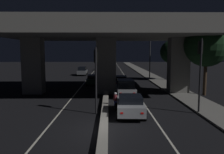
% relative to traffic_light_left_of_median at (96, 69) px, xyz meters
% --- Properties ---
extents(ground_plane, '(200.00, 200.00, 0.00)m').
position_rel_traffic_light_left_of_median_xyz_m(ground_plane, '(0.66, -3.57, -3.44)').
color(ground_plane, black).
extents(lane_line_left_inner, '(0.12, 126.00, 0.00)m').
position_rel_traffic_light_left_of_median_xyz_m(lane_line_left_inner, '(-2.86, 31.43, -3.43)').
color(lane_line_left_inner, beige).
rests_on(lane_line_left_inner, ground_plane).
extents(lane_line_right_inner, '(0.12, 126.00, 0.00)m').
position_rel_traffic_light_left_of_median_xyz_m(lane_line_right_inner, '(4.17, 31.43, -3.43)').
color(lane_line_right_inner, beige).
rests_on(lane_line_right_inner, ground_plane).
extents(median_divider, '(0.52, 126.00, 0.37)m').
position_rel_traffic_light_left_of_median_xyz_m(median_divider, '(0.66, 31.43, -3.25)').
color(median_divider, gray).
rests_on(median_divider, ground_plane).
extents(sidewalk_right, '(2.87, 126.00, 0.14)m').
position_rel_traffic_light_left_of_median_xyz_m(sidewalk_right, '(9.16, 24.43, -3.37)').
color(sidewalk_right, slate).
rests_on(sidewalk_right, ground_plane).
extents(elevated_overpass, '(22.73, 12.74, 8.88)m').
position_rel_traffic_light_left_of_median_xyz_m(elevated_overpass, '(0.66, 8.54, 3.25)').
color(elevated_overpass, slate).
rests_on(elevated_overpass, ground_plane).
extents(traffic_light_left_of_median, '(0.30, 0.49, 5.04)m').
position_rel_traffic_light_left_of_median_xyz_m(traffic_light_left_of_median, '(0.00, 0.00, 0.00)').
color(traffic_light_left_of_median, black).
rests_on(traffic_light_left_of_median, ground_plane).
extents(traffic_light_right_of_median, '(0.30, 0.49, 5.69)m').
position_rel_traffic_light_left_of_median_xyz_m(traffic_light_right_of_median, '(7.83, -0.01, 0.42)').
color(traffic_light_right_of_median, black).
rests_on(traffic_light_right_of_median, ground_plane).
extents(street_lamp, '(1.97, 0.32, 7.93)m').
position_rel_traffic_light_left_of_median_xyz_m(street_lamp, '(7.70, 20.86, 1.23)').
color(street_lamp, '#2D2D30').
rests_on(street_lamp, ground_plane).
extents(car_silver_lead, '(2.18, 4.29, 1.50)m').
position_rel_traffic_light_left_of_median_xyz_m(car_silver_lead, '(2.54, -0.44, -2.64)').
color(car_silver_lead, gray).
rests_on(car_silver_lead, ground_plane).
extents(car_silver_second, '(2.11, 4.05, 1.78)m').
position_rel_traffic_light_left_of_median_xyz_m(car_silver_second, '(2.74, 6.73, -2.53)').
color(car_silver_second, gray).
rests_on(car_silver_second, ground_plane).
extents(car_dark_blue_third, '(2.13, 4.51, 1.41)m').
position_rel_traffic_light_left_of_median_xyz_m(car_dark_blue_third, '(2.61, 14.29, -2.70)').
color(car_dark_blue_third, '#141938').
rests_on(car_dark_blue_third, ground_plane).
extents(car_dark_green_lead_oncoming, '(2.15, 4.41, 1.40)m').
position_rel_traffic_light_left_of_median_xyz_m(car_dark_green_lead_oncoming, '(-1.32, 15.59, -2.70)').
color(car_dark_green_lead_oncoming, black).
rests_on(car_dark_green_lead_oncoming, ground_plane).
extents(car_grey_second_oncoming, '(1.90, 4.57, 1.73)m').
position_rel_traffic_light_left_of_median_xyz_m(car_grey_second_oncoming, '(-4.56, 29.03, -2.54)').
color(car_grey_second_oncoming, '#515459').
rests_on(car_grey_second_oncoming, ground_plane).
extents(car_taxi_yellow_third_oncoming, '(1.96, 4.78, 1.52)m').
position_rel_traffic_light_left_of_median_xyz_m(car_taxi_yellow_third_oncoming, '(-1.16, 41.91, -2.66)').
color(car_taxi_yellow_third_oncoming, gold).
rests_on(car_taxi_yellow_third_oncoming, ground_plane).
extents(motorcycle_blue_filtering_near, '(0.33, 1.96, 1.40)m').
position_rel_traffic_light_left_of_median_xyz_m(motorcycle_blue_filtering_near, '(1.49, 1.41, -2.84)').
color(motorcycle_blue_filtering_near, black).
rests_on(motorcycle_blue_filtering_near, ground_plane).
extents(pedestrian_on_sidewalk, '(0.32, 0.32, 1.65)m').
position_rel_traffic_light_left_of_median_xyz_m(pedestrian_on_sidewalk, '(9.69, 9.39, -2.47)').
color(pedestrian_on_sidewalk, black).
rests_on(pedestrian_on_sidewalk, sidewalk_right).
extents(roadside_tree_kerbside_near, '(4.69, 4.69, 7.82)m').
position_rel_traffic_light_left_of_median_xyz_m(roadside_tree_kerbside_near, '(11.41, 7.10, 2.02)').
color(roadside_tree_kerbside_near, '#38281C').
rests_on(roadside_tree_kerbside_near, ground_plane).
extents(roadside_tree_kerbside_mid, '(3.82, 3.82, 6.70)m').
position_rel_traffic_light_left_of_median_xyz_m(roadside_tree_kerbside_mid, '(11.41, 20.02, 1.33)').
color(roadside_tree_kerbside_mid, '#2D2116').
rests_on(roadside_tree_kerbside_mid, ground_plane).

